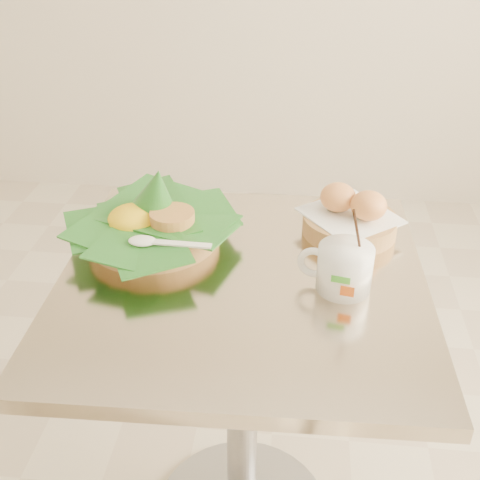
# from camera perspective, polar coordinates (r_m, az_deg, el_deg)

# --- Properties ---
(cafe_table) EXTENTS (0.72, 0.72, 0.75)m
(cafe_table) POSITION_cam_1_polar(r_m,az_deg,el_deg) (1.29, 0.21, -11.49)
(cafe_table) COLOR gray
(cafe_table) RESTS_ON floor
(rice_basket) EXTENTS (0.34, 0.34, 0.17)m
(rice_basket) POSITION_cam_1_polar(r_m,az_deg,el_deg) (1.26, -8.31, 1.91)
(rice_basket) COLOR tan
(rice_basket) RESTS_ON cafe_table
(bread_basket) EXTENTS (0.24, 0.24, 0.10)m
(bread_basket) POSITION_cam_1_polar(r_m,az_deg,el_deg) (1.30, 10.43, 2.14)
(bread_basket) COLOR tan
(bread_basket) RESTS_ON cafe_table
(coffee_mug) EXTENTS (0.14, 0.11, 0.17)m
(coffee_mug) POSITION_cam_1_polar(r_m,az_deg,el_deg) (1.11, 9.76, -2.55)
(coffee_mug) COLOR white
(coffee_mug) RESTS_ON cafe_table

